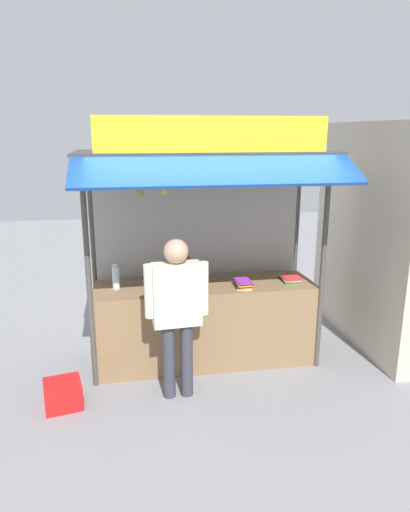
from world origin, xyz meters
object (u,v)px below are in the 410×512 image
Objects in this scene: water_bottle_mid_right at (116,277)px; vendor_person at (177,305)px; banana_bunch_inner_right at (140,190)px; water_bottle_rear_center at (168,273)px; plastic_crate at (63,394)px; banana_bunch_rightmost at (165,187)px; magazine_stack_far_right at (291,279)px; water_bottle_front_right at (188,271)px; magazine_stack_back_right at (243,284)px; magazine_stack_center at (191,287)px.

vendor_person is (0.62, -0.76, -0.09)m from water_bottle_mid_right.
banana_bunch_inner_right is 0.18× the size of vendor_person.
water_bottle_rear_center is 1.74m from plastic_crate.
vendor_person is at bearing -39.10° from banana_bunch_inner_right.
banana_bunch_rightmost is at bearing -96.23° from water_bottle_rear_center.
water_bottle_front_right is at bearing 172.45° from magazine_stack_far_right.
banana_bunch_rightmost is 1.19m from vendor_person.
magazine_stack_far_right is 2.87m from plastic_crate.
magazine_stack_far_right is 0.16× the size of vendor_person.
banana_bunch_rightmost is at bearing -117.55° from water_bottle_front_right.
water_bottle_front_right is 0.67m from magazine_stack_back_right.
banana_bunch_inner_right is 0.83× the size of plastic_crate.
banana_bunch_rightmost and banana_bunch_inner_right have the same top height.
water_bottle_rear_center is 0.37m from magazine_stack_center.
magazine_stack_far_right is at bearing 21.39° from vendor_person.
water_bottle_rear_center is at bearing 83.77° from banana_bunch_rightmost.
magazine_stack_back_right is 0.61m from magazine_stack_center.
banana_bunch_rightmost is (-0.91, -0.31, 1.17)m from magazine_stack_back_right.
water_bottle_mid_right is 1.19m from banana_bunch_inner_right.
banana_bunch_inner_right is at bearing -165.17° from magazine_stack_back_right.
water_bottle_rear_center is 0.84× the size of magazine_stack_center.
water_bottle_front_right is 1.93m from plastic_crate.
water_bottle_mid_right is 1.30m from banana_bunch_rightmost.
magazine_stack_far_right is (2.07, -0.08, -0.11)m from water_bottle_mid_right.
banana_bunch_inner_right is (-0.25, 0.00, -0.03)m from banana_bunch_rightmost.
water_bottle_front_right reaches higher than water_bottle_mid_right.
water_bottle_front_right is at bearing 30.47° from plastic_crate.
plastic_crate is at bearing -167.36° from banana_bunch_rightmost.
water_bottle_rear_center is at bearing -178.77° from water_bottle_front_right.
water_bottle_mid_right is at bearing -172.32° from water_bottle_rear_center.
vendor_person is at bearing -105.42° from water_bottle_front_right.
banana_bunch_rightmost reaches higher than vendor_person.
magazine_stack_back_right is 0.63m from magazine_stack_far_right.
magazine_stack_back_right is 1.51m from banana_bunch_rightmost.
water_bottle_rear_center is at bearing 162.20° from magazine_stack_back_right.
plastic_crate is (-1.18, -0.83, -0.98)m from water_bottle_rear_center.
plastic_crate is (-1.42, -0.84, -1.00)m from water_bottle_front_right.
vendor_person is at bearing -50.97° from water_bottle_mid_right.
magazine_stack_center is 1.75m from plastic_crate.
water_bottle_rear_center is (-0.24, -0.01, -0.02)m from water_bottle_front_right.
magazine_stack_far_right is 0.89× the size of banana_bunch_inner_right.
vendor_person is (0.01, -0.84, -0.07)m from water_bottle_rear_center.
magazine_stack_center is (-0.01, -0.28, -0.11)m from water_bottle_front_right.
vendor_person reaches higher than plastic_crate.
plastic_crate is at bearing -149.53° from water_bottle_front_right.
vendor_person is (-0.22, -0.56, 0.02)m from magazine_stack_center.
water_bottle_front_right is 1.06× the size of water_bottle_mid_right.
vendor_person reaches higher than magazine_stack_far_right.
banana_bunch_rightmost is at bearing 101.71° from vendor_person.
water_bottle_mid_right is 1.05× the size of magazine_stack_back_right.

